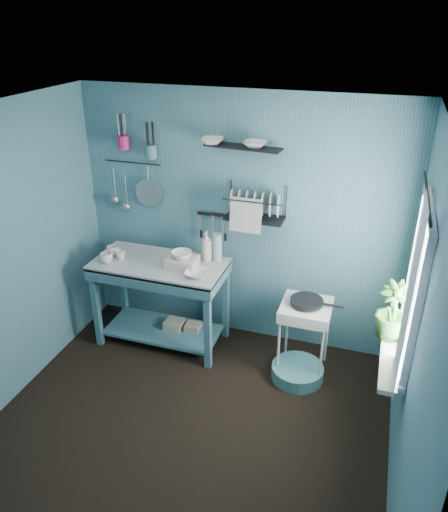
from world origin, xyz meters
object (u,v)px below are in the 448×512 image
(colander, at_px, (149,193))
(dish_rack, at_px, (255,203))
(hotplate_stand, at_px, (304,337))
(storage_tin_large, at_px, (174,330))
(soap_bottle, at_px, (207,246))
(storage_tin_small, at_px, (193,332))
(floor_basin, at_px, (297,372))
(mug_right, at_px, (113,251))
(work_counter, at_px, (162,302))
(utensil_cup_magenta, at_px, (123,142))
(water_bottle, at_px, (217,247))
(wash_tub, at_px, (182,262))
(mug_mid, at_px, (121,255))
(frying_pan, at_px, (307,301))
(mug_left, at_px, (106,258))
(utensil_cup_teal, at_px, (151,152))
(potted_plant, at_px, (393,311))

(colander, bearing_deg, dish_rack, -4.10)
(hotplate_stand, xyz_separation_m, storage_tin_large, (-1.35, 0.06, -0.25))
(soap_bottle, distance_m, storage_tin_small, 0.97)
(floor_basin, bearing_deg, mug_right, 175.16)
(work_counter, xyz_separation_m, utensil_cup_magenta, (-0.47, 0.34, 1.51))
(water_bottle, bearing_deg, wash_tub, -138.37)
(colander, bearing_deg, wash_tub, -38.00)
(wash_tub, height_order, water_bottle, water_bottle)
(utensil_cup_magenta, bearing_deg, floor_basin, -14.85)
(mug_mid, bearing_deg, hotplate_stand, 1.41)
(mug_mid, distance_m, frying_pan, 1.84)
(mug_left, xyz_separation_m, dish_rack, (1.34, 0.45, 0.56))
(frying_pan, height_order, dish_rack, dish_rack)
(colander, bearing_deg, work_counter, -55.97)
(work_counter, distance_m, mug_mid, 0.63)
(work_counter, relative_size, mug_left, 10.43)
(mug_left, bearing_deg, mug_right, 97.13)
(colander, bearing_deg, storage_tin_large, -42.49)
(utensil_cup_teal, distance_m, storage_tin_small, 1.88)
(mug_left, height_order, storage_tin_small, mug_left)
(frying_pan, height_order, storage_tin_large, frying_pan)
(colander, height_order, potted_plant, colander)
(hotplate_stand, height_order, storage_tin_large, hotplate_stand)
(mug_mid, xyz_separation_m, dish_rack, (1.24, 0.35, 0.56))
(work_counter, bearing_deg, mug_left, -165.53)
(work_counter, bearing_deg, storage_tin_small, 10.97)
(wash_tub, xyz_separation_m, utensil_cup_teal, (-0.43, 0.36, 0.94))
(water_bottle, height_order, utensil_cup_teal, utensil_cup_teal)
(mug_right, relative_size, floor_basin, 0.25)
(soap_bottle, relative_size, floor_basin, 0.62)
(water_bottle, distance_m, frying_pan, 1.00)
(wash_tub, bearing_deg, water_bottle, 41.63)
(work_counter, relative_size, wash_tub, 4.58)
(utensil_cup_teal, distance_m, potted_plant, 2.60)
(soap_bottle, xyz_separation_m, frying_pan, (1.03, -0.21, -0.30))
(mug_mid, relative_size, wash_tub, 0.36)
(water_bottle, xyz_separation_m, hotplate_stand, (0.93, -0.23, -0.69))
(mug_mid, height_order, utensil_cup_magenta, utensil_cup_magenta)
(mug_mid, height_order, floor_basin, mug_mid)
(work_counter, distance_m, storage_tin_small, 0.47)
(mug_right, distance_m, utensil_cup_magenta, 1.06)
(utensil_cup_magenta, bearing_deg, mug_right, -95.57)
(mug_right, bearing_deg, utensil_cup_magenta, 84.43)
(wash_tub, xyz_separation_m, floor_basin, (1.19, -0.14, -0.89))
(soap_bottle, height_order, utensil_cup_teal, utensil_cup_teal)
(mug_left, height_order, hotplate_stand, mug_left)
(mug_right, height_order, water_bottle, water_bottle)
(mug_left, height_order, storage_tin_large, mug_left)
(utensil_cup_magenta, bearing_deg, water_bottle, -7.00)
(water_bottle, xyz_separation_m, utensil_cup_magenta, (-0.99, 0.12, 0.91))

